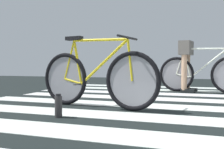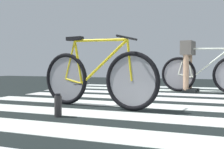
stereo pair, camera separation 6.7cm
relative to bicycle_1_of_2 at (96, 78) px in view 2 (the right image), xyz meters
name	(u,v)px [view 2 (the right image)]	position (x,y,z in m)	size (l,w,h in m)	color
ground	(166,105)	(0.83, 0.55, -0.40)	(18.00, 14.00, 0.02)	black
crosswalk_markings	(166,103)	(0.80, 0.71, -0.38)	(5.48, 5.76, 0.00)	silver
bicycle_1_of_2	(96,78)	(0.00, 0.00, 0.00)	(1.72, 0.55, 0.93)	black
bicycle_2_of_2	(204,73)	(1.32, 2.31, 0.00)	(1.72, 0.55, 0.93)	black
cyclist_2_of_2	(188,59)	(1.01, 2.37, 0.28)	(0.38, 0.44, 1.03)	tan
water_bottle	(58,106)	(-0.13, -0.71, -0.27)	(0.08, 0.08, 0.25)	#2E2C2D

